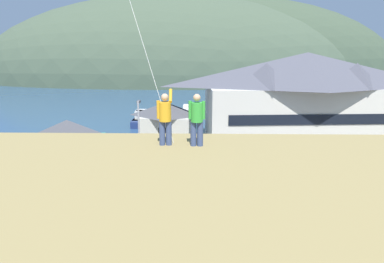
% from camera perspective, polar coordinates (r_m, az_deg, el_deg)
% --- Properties ---
extents(ground_plane, '(600.00, 600.00, 0.00)m').
position_cam_1_polar(ground_plane, '(20.65, -0.25, -17.21)').
color(ground_plane, '#66604C').
extents(parking_lot_pad, '(40.00, 20.00, 0.10)m').
position_cam_1_polar(parking_lot_pad, '(25.06, 0.06, -11.26)').
color(parking_lot_pad, slate).
rests_on(parking_lot_pad, ground).
extents(bay_water, '(360.00, 84.00, 0.03)m').
position_cam_1_polar(bay_water, '(78.46, 0.94, 5.78)').
color(bay_water, navy).
rests_on(bay_water, ground).
extents(far_hill_west_ridge, '(149.70, 71.00, 62.90)m').
position_cam_1_polar(far_hill_west_ridge, '(130.93, -3.44, 8.85)').
color(far_hill_west_ridge, '#42513D').
rests_on(far_hill_west_ridge, ground).
extents(far_hill_east_peak, '(130.22, 49.86, 60.99)m').
position_cam_1_polar(far_hill_east_peak, '(129.90, 6.12, 8.76)').
color(far_hill_east_peak, '#3D4C38').
rests_on(far_hill_east_peak, ground).
extents(harbor_lodge, '(24.17, 10.86, 10.54)m').
position_cam_1_polar(harbor_lodge, '(40.37, 18.86, 5.73)').
color(harbor_lodge, beige).
rests_on(harbor_lodge, ground).
extents(storage_shed_near_lot, '(6.31, 6.04, 5.19)m').
position_cam_1_polar(storage_shed_near_lot, '(29.35, -20.38, -2.88)').
color(storage_shed_near_lot, '#338475').
rests_on(storage_shed_near_lot, ground).
extents(storage_shed_waterside, '(6.52, 5.29, 4.86)m').
position_cam_1_polar(storage_shed_waterside, '(39.26, -4.44, 1.66)').
color(storage_shed_waterside, beige).
rests_on(storage_shed_waterside, ground).
extents(wharf_dock, '(3.20, 14.85, 0.70)m').
position_cam_1_polar(wharf_dock, '(52.18, -4.60, 2.18)').
color(wharf_dock, '#70604C').
rests_on(wharf_dock, ground).
extents(moored_boat_wharfside, '(2.17, 6.60, 2.16)m').
position_cam_1_polar(moored_boat_wharfside, '(50.66, -8.64, 2.16)').
color(moored_boat_wharfside, navy).
rests_on(moored_boat_wharfside, ground).
extents(moored_boat_outer_mooring, '(2.55, 7.63, 2.16)m').
position_cam_1_polar(moored_boat_outer_mooring, '(54.81, -0.57, 3.17)').
color(moored_boat_outer_mooring, silver).
rests_on(moored_boat_outer_mooring, ground).
extents(moored_boat_inner_slip, '(2.07, 6.33, 2.16)m').
position_cam_1_polar(moored_boat_inner_slip, '(49.86, -8.75, 1.97)').
color(moored_boat_inner_slip, navy).
rests_on(moored_boat_inner_slip, ground).
extents(parked_car_front_row_red, '(4.23, 2.11, 1.82)m').
position_cam_1_polar(parked_car_front_row_red, '(22.46, 29.52, -13.35)').
color(parked_car_front_row_red, silver).
rests_on(parked_car_front_row_red, parking_lot_pad).
extents(parked_car_lone_by_shed, '(4.27, 2.19, 1.82)m').
position_cam_1_polar(parked_car_lone_by_shed, '(22.97, -19.90, -11.74)').
color(parked_car_lone_by_shed, red).
rests_on(parked_car_lone_by_shed, parking_lot_pad).
extents(parked_car_mid_row_center, '(4.25, 2.15, 1.82)m').
position_cam_1_polar(parked_car_mid_row_center, '(27.76, 25.38, -7.84)').
color(parked_car_mid_row_center, silver).
rests_on(parked_car_mid_row_center, parking_lot_pad).
extents(parked_car_corner_spot, '(4.27, 2.19, 1.82)m').
position_cam_1_polar(parked_car_corner_spot, '(26.12, 4.40, -7.82)').
color(parked_car_corner_spot, black).
rests_on(parked_car_corner_spot, parking_lot_pad).
extents(parked_car_front_row_silver, '(4.23, 2.12, 1.82)m').
position_cam_1_polar(parked_car_front_row_silver, '(27.04, 14.61, -7.48)').
color(parked_car_front_row_silver, '#9EA3A8').
rests_on(parked_car_front_row_silver, parking_lot_pad).
extents(parked_car_back_row_left, '(4.23, 2.11, 1.82)m').
position_cam_1_polar(parked_car_back_row_left, '(21.07, -8.18, -13.39)').
color(parked_car_back_row_left, silver).
rests_on(parked_car_back_row_left, parking_lot_pad).
extents(parked_car_mid_row_near, '(4.30, 2.26, 1.82)m').
position_cam_1_polar(parked_car_mid_row_near, '(21.68, 13.77, -12.85)').
color(parked_car_mid_row_near, black).
rests_on(parked_car_mid_row_near, parking_lot_pad).
extents(parked_car_mid_row_far, '(4.28, 2.22, 1.82)m').
position_cam_1_polar(parked_car_mid_row_far, '(25.45, -6.79, -8.47)').
color(parked_car_mid_row_far, black).
rests_on(parked_car_mid_row_far, parking_lot_pad).
extents(parking_light_pole, '(0.24, 0.78, 6.34)m').
position_cam_1_polar(parking_light_pole, '(29.59, -9.09, 0.14)').
color(parking_light_pole, '#ADADB2').
rests_on(parking_light_pole, parking_lot_pad).
extents(person_kite_flyer, '(0.51, 0.67, 1.86)m').
position_cam_1_polar(person_kite_flyer, '(11.00, -4.65, 2.46)').
color(person_kite_flyer, '#384770').
rests_on(person_kite_flyer, grassy_hill_foreground).
extents(person_companion, '(0.55, 0.40, 1.74)m').
position_cam_1_polar(person_companion, '(10.87, 0.83, 2.28)').
color(person_companion, '#384770').
rests_on(person_companion, grassy_hill_foreground).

